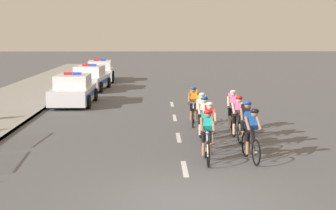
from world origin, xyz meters
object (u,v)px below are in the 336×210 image
at_px(cyclist_second, 251,133).
at_px(cyclist_third, 209,125).
at_px(police_car_nearest, 73,91).
at_px(cyclist_lead, 207,135).
at_px(cyclist_eighth, 232,109).
at_px(cyclist_fifth, 203,117).
at_px(police_car_second, 90,79).
at_px(cyclist_fourth, 246,124).
at_px(cyclist_ninth, 193,105).
at_px(cyclist_sixth, 237,117).
at_px(police_car_third, 100,72).
at_px(cyclist_seventh, 202,113).

relative_size(cyclist_second, cyclist_third, 1.00).
relative_size(cyclist_third, police_car_nearest, 0.39).
bearing_deg(cyclist_lead, cyclist_eighth, 73.31).
bearing_deg(cyclist_fifth, police_car_second, 110.72).
distance_m(cyclist_fourth, police_car_nearest, 11.87).
xyz_separation_m(cyclist_eighth, cyclist_ninth, (-1.33, 1.13, 0.00)).
relative_size(cyclist_lead, cyclist_second, 1.00).
xyz_separation_m(cyclist_ninth, police_car_nearest, (-5.50, 5.72, -0.11)).
height_order(cyclist_lead, cyclist_fifth, same).
height_order(cyclist_fifth, cyclist_sixth, same).
bearing_deg(cyclist_fourth, cyclist_third, -169.87).
bearing_deg(cyclist_lead, cyclist_fifth, 87.23).
relative_size(cyclist_ninth, police_car_third, 0.38).
distance_m(cyclist_fourth, police_car_third, 22.53).
xyz_separation_m(cyclist_seventh, cyclist_eighth, (1.16, 0.74, 0.00)).
bearing_deg(cyclist_lead, cyclist_second, 5.57).
height_order(cyclist_lead, police_car_second, police_car_second).
height_order(cyclist_fifth, cyclist_eighth, same).
height_order(cyclist_seventh, police_car_nearest, police_car_nearest).
bearing_deg(cyclist_lead, cyclist_sixth, 66.31).
relative_size(cyclist_third, cyclist_fifth, 1.00).
bearing_deg(police_car_second, cyclist_lead, -72.75).
relative_size(cyclist_third, cyclist_sixth, 1.00).
distance_m(cyclist_lead, cyclist_third, 1.46).
bearing_deg(cyclist_seventh, cyclist_fourth, -60.88).
bearing_deg(cyclist_ninth, cyclist_fourth, -71.43).
bearing_deg(cyclist_second, police_car_third, 106.27).
distance_m(cyclist_lead, cyclist_fifth, 2.81).
xyz_separation_m(cyclist_lead, cyclist_eighth, (1.35, 4.50, 0.00)).
height_order(cyclist_fourth, police_car_nearest, police_car_nearest).
height_order(cyclist_third, cyclist_sixth, same).
xyz_separation_m(cyclist_lead, police_car_nearest, (-5.48, 11.35, -0.11)).
height_order(cyclist_ninth, police_car_second, police_car_second).
relative_size(cyclist_third, cyclist_ninth, 1.00).
height_order(cyclist_second, police_car_nearest, police_car_nearest).
bearing_deg(cyclist_fifth, cyclist_fourth, -43.39).
height_order(cyclist_sixth, cyclist_eighth, same).
bearing_deg(cyclist_fifth, cyclist_second, -67.71).
distance_m(cyclist_seventh, cyclist_eighth, 1.38).
relative_size(cyclist_seventh, cyclist_eighth, 1.00).
bearing_deg(cyclist_fifth, cyclist_seventh, 87.07).
height_order(cyclist_seventh, police_car_third, police_car_third).
height_order(cyclist_second, cyclist_seventh, same).
bearing_deg(cyclist_sixth, cyclist_lead, -113.69).
bearing_deg(police_car_third, cyclist_third, -75.30).
bearing_deg(police_car_third, cyclist_fifth, -74.55).
xyz_separation_m(cyclist_third, cyclist_sixth, (1.06, 1.45, 0.00)).
height_order(cyclist_lead, police_car_nearest, police_car_nearest).
bearing_deg(cyclist_seventh, cyclist_fifth, -92.93).
bearing_deg(cyclist_fifth, cyclist_eighth, 54.39).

